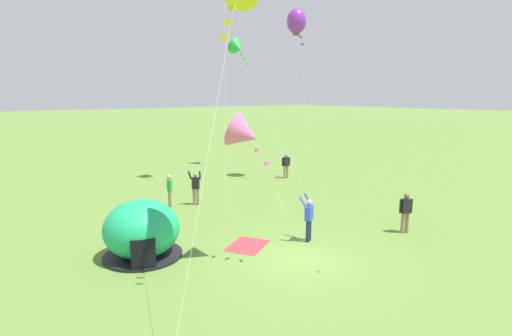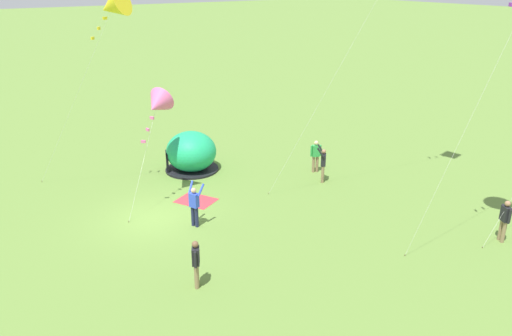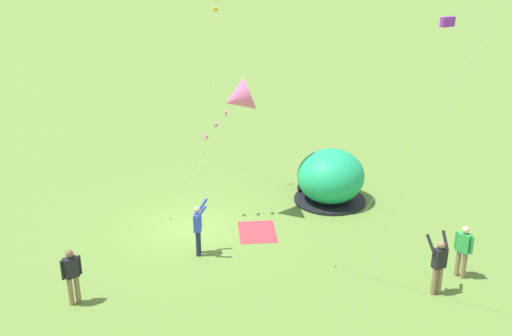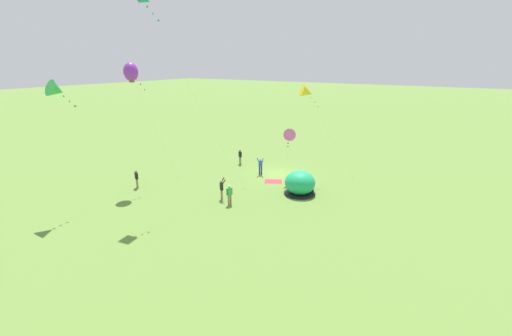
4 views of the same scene
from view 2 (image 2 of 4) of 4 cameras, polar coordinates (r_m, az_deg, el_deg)
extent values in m
plane|color=olive|center=(21.87, -11.46, -5.62)|extent=(300.00, 300.00, 0.00)
ellipsoid|color=#1EAD6B|center=(26.39, -7.41, 1.90)|extent=(2.70, 2.60, 2.10)
cylinder|color=black|center=(26.74, -7.31, -0.12)|extent=(2.81, 2.81, 0.10)
cube|color=black|center=(26.52, -10.10, 0.69)|extent=(0.79, 0.41, 1.10)
cube|color=#CC333D|center=(23.17, -6.86, -3.71)|extent=(2.11, 1.95, 0.01)
cylinder|color=#8C7251|center=(25.01, 7.62, -0.72)|extent=(0.15, 0.15, 0.88)
cylinder|color=#8C7251|center=(25.20, 7.63, -0.55)|extent=(0.15, 0.15, 0.88)
cube|color=black|center=(24.84, 7.71, 0.95)|extent=(0.44, 0.43, 0.60)
sphere|color=#9E7051|center=(24.70, 7.76, 1.88)|extent=(0.22, 0.22, 0.22)
cylinder|color=black|center=(24.44, 7.40, 1.77)|extent=(0.28, 0.37, 0.50)
cylinder|color=black|center=(24.94, 7.43, 2.17)|extent=(0.35, 0.31, 0.50)
cylinder|color=#8C7251|center=(21.65, 26.45, -6.58)|extent=(0.15, 0.15, 0.88)
cylinder|color=#8C7251|center=(21.80, 26.18, -6.34)|extent=(0.15, 0.15, 0.88)
cube|color=black|center=(21.42, 26.63, -4.70)|extent=(0.45, 0.39, 0.60)
sphere|color=#9E7051|center=(21.25, 26.82, -3.65)|extent=(0.22, 0.22, 0.22)
cylinder|color=black|center=(21.24, 26.98, -4.99)|extent=(0.09, 0.09, 0.58)
cylinder|color=black|center=(21.61, 26.29, -4.42)|extent=(0.09, 0.09, 0.58)
cylinder|color=#1E2347|center=(20.81, -7.22, -5.45)|extent=(0.15, 0.15, 0.88)
cylinder|color=#1E2347|center=(20.69, -6.79, -5.59)|extent=(0.15, 0.15, 0.88)
cube|color=blue|center=(20.43, -7.10, -3.67)|extent=(0.44, 0.37, 0.60)
sphere|color=tan|center=(20.25, -7.15, -2.57)|extent=(0.22, 0.22, 0.22)
cylinder|color=blue|center=(20.50, -7.46, -2.17)|extent=(0.28, 0.37, 0.50)
cylinder|color=blue|center=(20.18, -6.31, -2.51)|extent=(0.18, 0.39, 0.50)
cylinder|color=#8C7251|center=(16.93, -6.81, -12.25)|extent=(0.15, 0.15, 0.88)
cylinder|color=#8C7251|center=(17.09, -6.78, -11.88)|extent=(0.15, 0.15, 0.88)
cube|color=black|center=(16.61, -6.91, -9.93)|extent=(0.45, 0.40, 0.60)
sphere|color=brown|center=(16.40, -6.98, -8.65)|extent=(0.22, 0.22, 0.22)
cylinder|color=black|center=(16.40, -6.95, -10.39)|extent=(0.09, 0.09, 0.58)
cylinder|color=black|center=(16.83, -6.87, -9.49)|extent=(0.09, 0.09, 0.58)
cylinder|color=#8C7251|center=(26.28, 6.58, 0.44)|extent=(0.15, 0.15, 0.88)
cylinder|color=#8C7251|center=(26.35, 6.99, 0.47)|extent=(0.15, 0.15, 0.88)
cube|color=green|center=(26.06, 6.86, 1.97)|extent=(0.36, 0.44, 0.60)
sphere|color=beige|center=(25.92, 6.90, 2.87)|extent=(0.22, 0.22, 0.22)
cylinder|color=green|center=(25.98, 6.34, 1.94)|extent=(0.09, 0.09, 0.58)
cylinder|color=green|center=(26.14, 7.37, 2.01)|extent=(0.09, 0.09, 0.58)
cylinder|color=brown|center=(21.08, 24.44, -8.26)|extent=(0.03, 0.03, 0.06)
cylinder|color=silver|center=(21.77, -12.79, 0.61)|extent=(1.36, 2.19, 4.50)
cylinder|color=brown|center=(21.75, -14.34, -5.96)|extent=(0.03, 0.03, 0.06)
cone|color=pink|center=(22.09, -11.26, 7.16)|extent=(1.65, 1.68, 1.41)
cube|color=pink|center=(21.89, -11.81, 5.63)|extent=(0.20, 0.15, 0.12)
cube|color=pink|center=(21.73, -12.28, 4.31)|extent=(0.21, 0.10, 0.12)
cube|color=pink|center=(21.58, -12.76, 2.97)|extent=(0.17, 0.20, 0.12)
cylinder|color=silver|center=(21.94, 12.13, 15.68)|extent=(4.54, 6.23, 15.53)
cylinder|color=brown|center=(23.67, 1.44, -2.92)|extent=(0.03, 0.03, 0.06)
cylinder|color=silver|center=(24.33, -20.12, 6.99)|extent=(4.12, 3.17, 8.53)
cylinder|color=brown|center=(27.23, -23.28, -1.41)|extent=(0.03, 0.03, 0.06)
cone|color=yellow|center=(22.18, -16.07, 17.37)|extent=(1.83, 1.79, 1.48)
cube|color=yellow|center=(22.45, -16.88, 16.07)|extent=(0.12, 0.21, 0.12)
cube|color=yellow|center=(22.70, -17.53, 14.98)|extent=(0.19, 0.18, 0.12)
cube|color=yellow|center=(22.96, -18.17, 13.92)|extent=(0.18, 0.19, 0.12)
cylinder|color=silver|center=(18.47, 23.36, 5.29)|extent=(1.41, 3.31, 10.41)
cylinder|color=brown|center=(19.55, 16.66, -9.52)|extent=(0.03, 0.03, 0.06)
cube|color=purple|center=(18.35, 27.11, 16.29)|extent=(0.20, 0.17, 0.12)
camera|label=1|loc=(28.32, -38.41, 8.76)|focal=28.00mm
camera|label=3|loc=(16.64, 53.23, 13.51)|focal=42.00mm
camera|label=4|loc=(50.33, 14.76, 22.49)|focal=24.00mm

